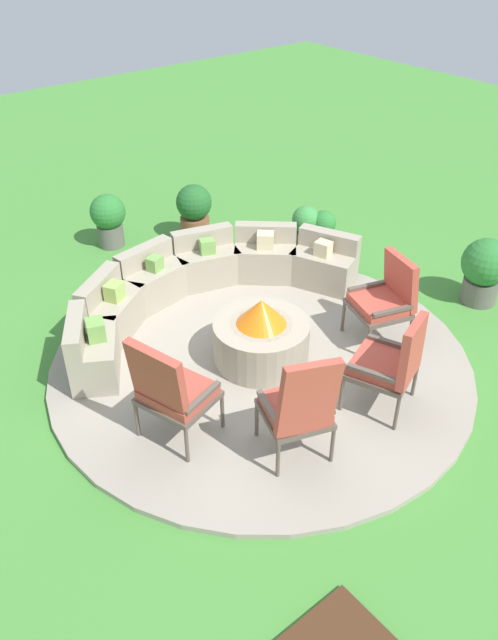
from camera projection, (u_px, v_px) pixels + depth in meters
ground_plane at (261, 363)px, 6.69m from camera, size 24.00×24.00×0.00m
patio_circle at (261, 361)px, 6.67m from camera, size 4.42×4.42×0.06m
fire_pit at (261, 337)px, 6.49m from camera, size 1.00×1.00×0.74m
curved_stone_bench at (197, 285)px, 7.34m from camera, size 3.77×1.73×0.67m
lounge_chair_front_left at (170, 389)px, 5.38m from camera, size 0.74×0.75×1.12m
lounge_chair_front_right at (300, 406)px, 5.20m from camera, size 0.69×0.71×1.15m
lounge_chair_back_left at (392, 361)px, 5.75m from camera, size 0.75×0.76×1.03m
lounge_chair_back_right at (386, 297)px, 6.66m from camera, size 0.71×0.72×1.00m
potted_plant_0 at (109, 218)px, 8.64m from camera, size 0.49×0.49×0.76m
potted_plant_1 at (194, 210)px, 8.80m from camera, size 0.50×0.50×0.81m
potted_plant_2 at (485, 269)px, 7.43m from camera, size 0.57×0.57×0.83m
potted_plant_3 at (306, 227)px, 8.53m from camera, size 0.38×0.38×0.67m
potted_plant_4 at (323, 230)px, 8.53m from camera, size 0.34×0.34×0.61m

